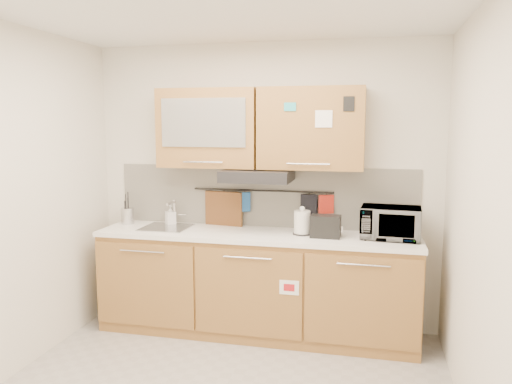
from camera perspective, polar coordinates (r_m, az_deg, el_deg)
The scene contains 19 objects.
ceiling at distance 3.23m, azimuth -5.09°, elevation 20.83°, with size 3.20×3.20×0.00m, color white.
wall_back at distance 4.63m, azimuth 0.86°, elevation 0.73°, with size 3.20×3.20×0.00m, color silver.
wall_right at distance 3.11m, azimuth 24.56°, elevation -3.48°, with size 3.00×3.00×0.00m, color silver.
base_cabinet at distance 4.54m, azimuth 0.00°, elevation -11.02°, with size 2.80×0.64×0.88m.
countertop at distance 4.40m, azimuth -0.01°, elevation -4.93°, with size 2.82×0.62×0.04m, color white.
backsplash at distance 4.63m, azimuth 0.82°, elevation -0.51°, with size 2.80×0.02×0.56m, color silver.
upper_cabinets at distance 4.42m, azimuth 0.32°, elevation 7.29°, with size 1.82×0.37×0.70m.
range_hood at distance 4.38m, azimuth 0.17°, elevation 1.90°, with size 0.60×0.46×0.10m, color black.
sink at distance 4.67m, azimuth -10.17°, elevation -4.00°, with size 0.42×0.40×0.26m.
utensil_rail at distance 4.59m, azimuth 0.72°, elevation 0.16°, with size 0.02×0.02×1.30m, color black.
utensil_crock at distance 4.93m, azimuth -14.46°, elevation -2.62°, with size 0.13×0.13×0.30m.
kettle at distance 4.33m, azimuth 5.31°, elevation -3.57°, with size 0.18×0.16×0.25m.
toaster at distance 4.24m, azimuth 7.95°, elevation -3.88°, with size 0.25×0.16×0.19m.
microwave at distance 4.30m, azimuth 15.11°, elevation -3.42°, with size 0.48×0.33×0.27m, color #999999.
soap_bottle at distance 4.79m, azimuth -9.75°, elevation -2.61°, with size 0.08×0.09×0.19m, color #999999.
cutting_board at distance 4.70m, azimuth -3.70°, elevation -2.74°, with size 0.37×0.03×0.46m, color brown.
oven_mitt at distance 4.63m, azimuth -1.32°, elevation -1.14°, with size 0.11×0.03×0.18m, color #215499.
dark_pouch at distance 4.52m, azimuth 6.06°, elevation -1.73°, with size 0.15×0.04×0.23m, color black.
pot_holder at distance 4.50m, azimuth 8.02°, elevation -1.40°, with size 0.14×0.02×0.17m, color #B42418.
Camera 1 is at (0.96, -2.99, 1.87)m, focal length 35.00 mm.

